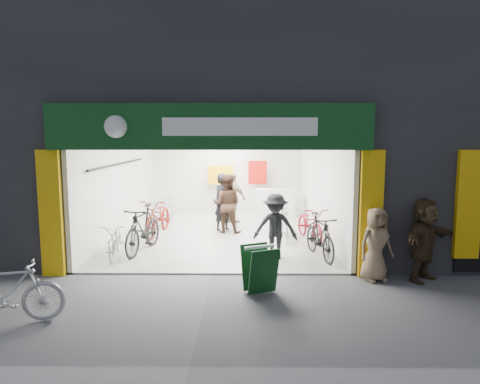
{
  "coord_description": "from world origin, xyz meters",
  "views": [
    {
      "loc": [
        0.68,
        -8.59,
        2.87
      ],
      "look_at": [
        0.59,
        1.5,
        1.55
      ],
      "focal_mm": 32.0,
      "sensor_mm": 36.0,
      "label": 1
    }
  ],
  "objects_px": {
    "bike_left_front": "(115,240)",
    "sandwich_board": "(260,268)",
    "pedestrian_near": "(376,244)",
    "bike_right_front": "(320,237)",
    "parked_bike": "(7,293)"
  },
  "relations": [
    {
      "from": "bike_left_front",
      "to": "pedestrian_near",
      "type": "height_order",
      "value": "pedestrian_near"
    },
    {
      "from": "bike_right_front",
      "to": "bike_left_front",
      "type": "bearing_deg",
      "value": 168.46
    },
    {
      "from": "pedestrian_near",
      "to": "sandwich_board",
      "type": "distance_m",
      "value": 2.45
    },
    {
      "from": "bike_right_front",
      "to": "pedestrian_near",
      "type": "height_order",
      "value": "pedestrian_near"
    },
    {
      "from": "bike_right_front",
      "to": "parked_bike",
      "type": "bearing_deg",
      "value": -157.03
    },
    {
      "from": "bike_left_front",
      "to": "bike_right_front",
      "type": "xyz_separation_m",
      "value": [
        4.83,
        -0.08,
        0.12
      ]
    },
    {
      "from": "parked_bike",
      "to": "pedestrian_near",
      "type": "bearing_deg",
      "value": -86.08
    },
    {
      "from": "bike_right_front",
      "to": "parked_bike",
      "type": "distance_m",
      "value": 6.47
    },
    {
      "from": "bike_left_front",
      "to": "parked_bike",
      "type": "xyz_separation_m",
      "value": [
        -0.56,
        -3.66,
        0.08
      ]
    },
    {
      "from": "bike_left_front",
      "to": "pedestrian_near",
      "type": "bearing_deg",
      "value": -23.92
    },
    {
      "from": "bike_left_front",
      "to": "sandwich_board",
      "type": "height_order",
      "value": "sandwich_board"
    },
    {
      "from": "bike_left_front",
      "to": "sandwich_board",
      "type": "relative_size",
      "value": 1.86
    },
    {
      "from": "pedestrian_near",
      "to": "bike_right_front",
      "type": "bearing_deg",
      "value": 99.91
    },
    {
      "from": "bike_right_front",
      "to": "sandwich_board",
      "type": "bearing_deg",
      "value": -134.58
    },
    {
      "from": "bike_left_front",
      "to": "parked_bike",
      "type": "relative_size",
      "value": 0.96
    }
  ]
}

